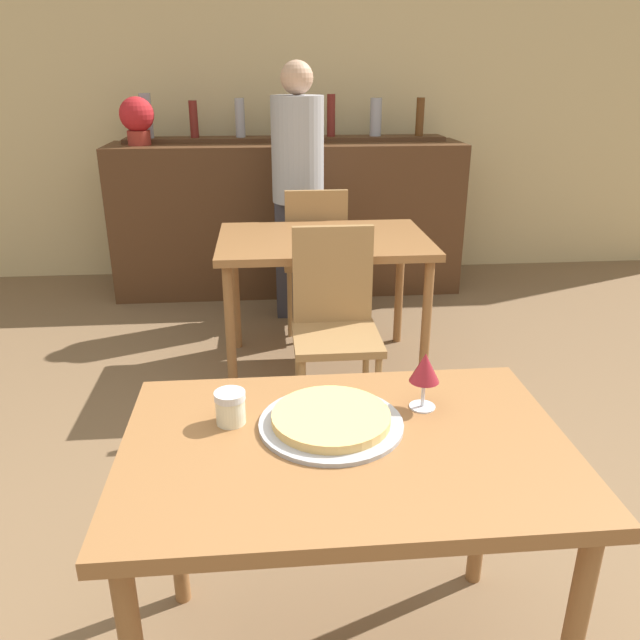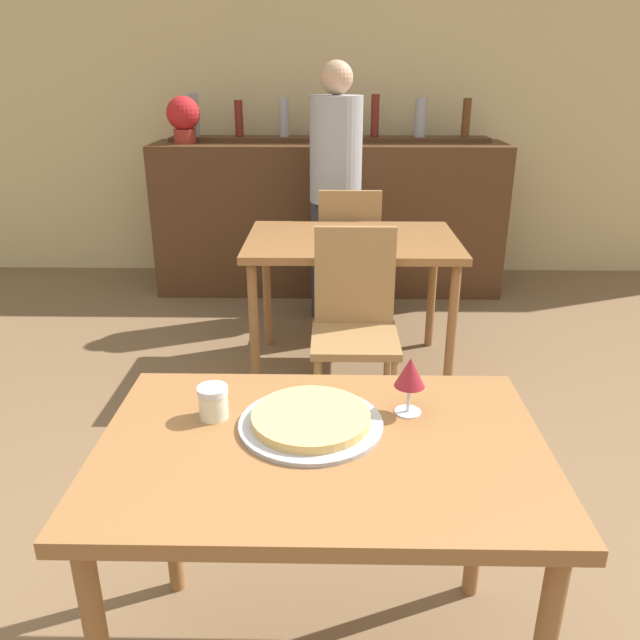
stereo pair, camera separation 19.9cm
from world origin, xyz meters
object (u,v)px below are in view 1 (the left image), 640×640
object	(u,v)px
potted_plant	(137,118)
cheese_shaker	(230,407)
chair_far_side_front	(335,315)
person_standing	(298,185)
pizza_tray	(331,420)
wine_glass	(425,369)
chair_far_side_back	(315,251)

from	to	relation	value
potted_plant	cheese_shaker	bearing A→B (deg)	-76.80
chair_far_side_front	person_standing	bearing A→B (deg)	93.40
pizza_tray	cheese_shaker	xyz separation A→B (m)	(-0.25, 0.04, 0.03)
pizza_tray	wine_glass	size ratio (longest dim) A/B	2.32
pizza_tray	potted_plant	distance (m)	3.50
chair_far_side_back	wine_glass	world-z (taller)	chair_far_side_back
cheese_shaker	chair_far_side_front	bearing A→B (deg)	72.34
cheese_shaker	person_standing	size ratio (longest dim) A/B	0.05
chair_far_side_front	chair_far_side_back	size ratio (longest dim) A/B	1.00
chair_far_side_back	wine_glass	size ratio (longest dim) A/B	5.95
person_standing	potted_plant	distance (m)	1.28
chair_far_side_back	pizza_tray	bearing A→B (deg)	86.27
wine_glass	potted_plant	bearing A→B (deg)	111.50
chair_far_side_front	person_standing	xyz separation A→B (m)	(-0.09, 1.44, 0.36)
pizza_tray	potted_plant	xyz separation A→B (m)	(-1.02, 3.31, 0.52)
chair_far_side_front	cheese_shaker	xyz separation A→B (m)	(-0.41, -1.30, 0.27)
person_standing	cheese_shaker	bearing A→B (deg)	-96.84
wine_glass	person_standing	bearing A→B (deg)	93.79
chair_far_side_front	pizza_tray	xyz separation A→B (m)	(-0.16, -1.34, 0.24)
potted_plant	pizza_tray	bearing A→B (deg)	-72.86
chair_far_side_front	chair_far_side_back	world-z (taller)	same
cheese_shaker	potted_plant	xyz separation A→B (m)	(-0.77, 3.27, 0.49)
chair_far_side_front	cheese_shaker	world-z (taller)	chair_far_side_front
chair_far_side_back	potted_plant	bearing A→B (deg)	-35.68
cheese_shaker	person_standing	world-z (taller)	person_standing
pizza_tray	chair_far_side_back	bearing A→B (deg)	86.27
chair_far_side_front	wine_glass	xyz separation A→B (m)	(0.09, -1.27, 0.34)
cheese_shaker	pizza_tray	bearing A→B (deg)	-8.74
chair_far_side_back	pizza_tray	size ratio (longest dim) A/B	2.56
chair_far_side_back	person_standing	size ratio (longest dim) A/B	0.57
wine_glass	chair_far_side_back	bearing A→B (deg)	92.25
chair_far_side_back	potted_plant	xyz separation A→B (m)	(-1.18, 0.85, 0.76)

